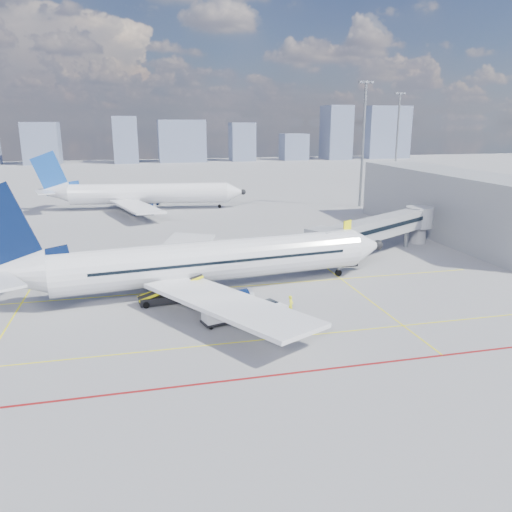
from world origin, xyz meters
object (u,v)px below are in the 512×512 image
Objects in this scene: belt_loader at (164,297)px; ramp_worker at (291,305)px; cargo_dolly at (222,312)px; second_aircraft at (141,194)px; baggage_tug at (272,310)px; main_aircraft at (198,263)px.

belt_loader reaches higher than ramp_worker.
cargo_dolly is at bearing -60.62° from belt_loader.
second_aircraft is 64.27m from baggage_tug.
second_aircraft is at bearing 84.76° from belt_loader.
ramp_worker is at bearing -71.47° from second_aircraft.
second_aircraft is at bearing 79.55° from cargo_dolly.
belt_loader is (-3.74, -2.56, -2.53)m from main_aircraft.
baggage_tug is 11.29m from belt_loader.
main_aircraft is 6.69× the size of belt_loader.
second_aircraft is 63.92m from cargo_dolly.
main_aircraft is at bearing 27.77° from belt_loader.
cargo_dolly is 0.60× the size of belt_loader.
main_aircraft is 54.79m from second_aircraft.
second_aircraft is at bearing 75.83° from baggage_tug.
cargo_dolly is at bearing 133.61° from ramp_worker.
ramp_worker is (6.60, 0.69, -0.15)m from cargo_dolly.
baggage_tug is at bearing -39.94° from belt_loader.
cargo_dolly reaches higher than ramp_worker.
cargo_dolly is 6.64m from ramp_worker.
second_aircraft is 22.73× the size of ramp_worker.
cargo_dolly is (-4.73, -0.27, 0.27)m from baggage_tug.
ramp_worker is (12.64, -62.91, -2.28)m from second_aircraft.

